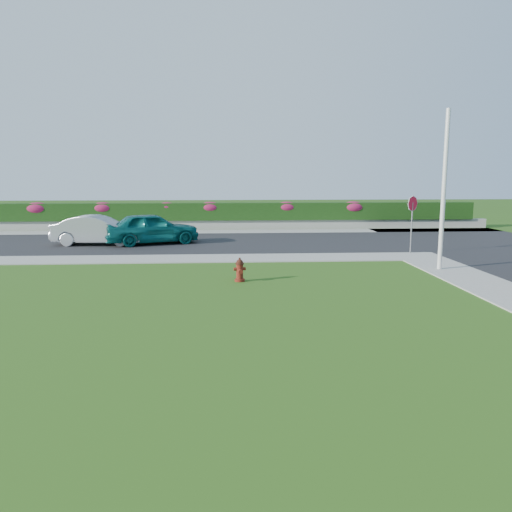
{
  "coord_description": "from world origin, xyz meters",
  "views": [
    {
      "loc": [
        -1.17,
        -11.51,
        3.42
      ],
      "look_at": [
        -0.21,
        4.07,
        0.9
      ],
      "focal_mm": 35.0,
      "sensor_mm": 36.0,
      "label": 1
    }
  ],
  "objects": [
    {
      "name": "hedge",
      "position": [
        -1.0,
        20.6,
        1.15
      ],
      "size": [
        32.0,
        0.9,
        1.1
      ],
      "primitive_type": "cube",
      "color": "black",
      "rests_on": "retaining_wall"
    },
    {
      "name": "ground",
      "position": [
        0.0,
        0.0,
        0.0
      ],
      "size": [
        120.0,
        120.0,
        0.0
      ],
      "primitive_type": "plane",
      "color": "black",
      "rests_on": "ground"
    },
    {
      "name": "flower_clump_e",
      "position": [
        2.77,
        20.5,
        1.43
      ],
      "size": [
        1.37,
        0.88,
        0.69
      ],
      "primitive_type": "ellipsoid",
      "color": "#B11E56",
      "rests_on": "hedge"
    },
    {
      "name": "flower_clump_b",
      "position": [
        -8.86,
        20.5,
        1.41
      ],
      "size": [
        1.44,
        0.93,
        0.72
      ],
      "primitive_type": "ellipsoid",
      "color": "#B11E56",
      "rests_on": "hedge"
    },
    {
      "name": "retaining_wall",
      "position": [
        -1.0,
        20.5,
        0.3
      ],
      "size": [
        34.0,
        0.4,
        0.6
      ],
      "primitive_type": "cube",
      "color": "gray",
      "rests_on": "ground"
    },
    {
      "name": "sedan_teal",
      "position": [
        -4.84,
        13.55,
        0.82
      ],
      "size": [
        4.96,
        3.29,
        1.57
      ],
      "primitive_type": "imported",
      "rotation": [
        0.0,
        0.0,
        1.91
      ],
      "color": "#0B5856",
      "rests_on": "street_far"
    },
    {
      "name": "sidewalk_far",
      "position": [
        -6.0,
        9.0,
        0.02
      ],
      "size": [
        24.0,
        2.0,
        0.04
      ],
      "primitive_type": "cube",
      "color": "gray",
      "rests_on": "ground"
    },
    {
      "name": "fire_hydrant",
      "position": [
        -0.72,
        4.47,
        0.37
      ],
      "size": [
        0.4,
        0.38,
        0.78
      ],
      "rotation": [
        0.0,
        0.0,
        0.16
      ],
      "color": "#51150C",
      "rests_on": "ground"
    },
    {
      "name": "stop_sign",
      "position": [
        6.99,
        9.84,
        1.9
      ],
      "size": [
        0.59,
        0.41,
        2.56
      ],
      "rotation": [
        0.0,
        0.0,
        0.21
      ],
      "color": "slate",
      "rests_on": "ground"
    },
    {
      "name": "sidewalk_beyond",
      "position": [
        -1.0,
        19.0,
        0.02
      ],
      "size": [
        34.0,
        2.0,
        0.04
      ],
      "primitive_type": "cube",
      "color": "gray",
      "rests_on": "ground"
    },
    {
      "name": "flower_clump_f",
      "position": [
        7.13,
        20.5,
        1.4
      ],
      "size": [
        1.5,
        0.97,
        0.75
      ],
      "primitive_type": "ellipsoid",
      "color": "#B11E56",
      "rests_on": "hedge"
    },
    {
      "name": "flower_clump_d",
      "position": [
        -2.14,
        20.5,
        1.43
      ],
      "size": [
        1.38,
        0.89,
        0.69
      ],
      "primitive_type": "ellipsoid",
      "color": "#B11E56",
      "rests_on": "hedge"
    },
    {
      "name": "curb_corner",
      "position": [
        7.0,
        9.0,
        0.02
      ],
      "size": [
        2.0,
        2.0,
        0.04
      ],
      "primitive_type": "cube",
      "color": "gray",
      "rests_on": "ground"
    },
    {
      "name": "sedan_silver",
      "position": [
        -7.43,
        13.39,
        0.76
      ],
      "size": [
        4.48,
        1.84,
        1.45
      ],
      "primitive_type": "imported",
      "rotation": [
        0.0,
        0.0,
        1.5
      ],
      "color": "#A1A3A8",
      "rests_on": "street_far"
    },
    {
      "name": "flower_clump_a",
      "position": [
        -12.91,
        20.5,
        1.4
      ],
      "size": [
        1.52,
        0.98,
        0.76
      ],
      "primitive_type": "ellipsoid",
      "color": "#B11E56",
      "rests_on": "hedge"
    },
    {
      "name": "utility_pole",
      "position": [
        6.65,
        6.03,
        2.87
      ],
      "size": [
        0.16,
        0.16,
        5.75
      ],
      "primitive_type": "cylinder",
      "color": "silver",
      "rests_on": "ground"
    },
    {
      "name": "flower_clump_c",
      "position": [
        -4.88,
        20.5,
        1.48
      ],
      "size": [
        1.13,
        0.73,
        0.57
      ],
      "primitive_type": "ellipsoid",
      "color": "#B11E56",
      "rests_on": "hedge"
    },
    {
      "name": "street_far",
      "position": [
        -5.0,
        14.0,
        0.02
      ],
      "size": [
        26.0,
        8.0,
        0.04
      ],
      "primitive_type": "cube",
      "color": "black",
      "rests_on": "ground"
    }
  ]
}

